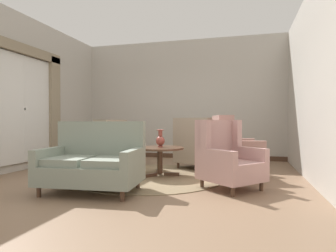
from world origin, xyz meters
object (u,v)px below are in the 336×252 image
object	(u,v)px
armchair_beside_settee	(125,147)
armchair_near_window	(199,148)
coffee_table	(160,152)
armchair_far_left	(101,151)
settee	(93,163)
side_table	(219,154)
armchair_foreground_right	(233,151)
porcelain_vase	(160,140)
armchair_near_sideboard	(227,159)

from	to	relation	value
armchair_beside_settee	armchair_near_window	world-z (taller)	armchair_near_window
coffee_table	armchair_far_left	world-z (taller)	armchair_far_left
settee	armchair_beside_settee	distance (m)	2.48
settee	side_table	xyz separation A→B (m)	(1.64, 1.75, -0.01)
armchair_far_left	armchair_foreground_right	bearing A→B (deg)	102.22
porcelain_vase	armchair_beside_settee	distance (m)	1.52
porcelain_vase	armchair_beside_settee	world-z (taller)	armchair_beside_settee
porcelain_vase	armchair_foreground_right	size ratio (longest dim) A/B	0.29
armchair_beside_settee	armchair_foreground_right	size ratio (longest dim) A/B	1.02
coffee_table	armchair_foreground_right	bearing A→B (deg)	13.89
porcelain_vase	armchair_near_window	distance (m)	1.14
armchair_foreground_right	armchair_far_left	bearing A→B (deg)	84.20
side_table	settee	bearing A→B (deg)	-133.07
coffee_table	armchair_near_window	distance (m)	1.16
side_table	porcelain_vase	bearing A→B (deg)	-163.88
armchair_far_left	side_table	distance (m)	2.27
armchair_beside_settee	coffee_table	bearing A→B (deg)	99.34
coffee_table	porcelain_vase	distance (m)	0.24
coffee_table	armchair_near_sideboard	distance (m)	1.43
armchair_beside_settee	armchair_foreground_right	bearing A→B (deg)	124.97
armchair_near_window	armchair_near_sideboard	xyz separation A→B (m)	(0.70, -1.69, -0.01)
armchair_beside_settee	armchair_near_window	size ratio (longest dim) A/B	0.98
coffee_table	side_table	distance (m)	1.11
side_table	armchair_near_sideboard	bearing A→B (deg)	-78.87
armchair_near_sideboard	side_table	bearing A→B (deg)	52.03
side_table	armchair_near_window	bearing A→B (deg)	126.73
coffee_table	armchair_beside_settee	distance (m)	1.53
armchair_far_left	side_table	bearing A→B (deg)	103.93
porcelain_vase	armchair_near_sideboard	xyz separation A→B (m)	(1.27, -0.73, -0.23)
porcelain_vase	settee	distance (m)	1.58
armchair_foreground_right	armchair_beside_settee	bearing A→B (deg)	59.53
settee	armchair_far_left	bearing A→B (deg)	109.20
armchair_beside_settee	armchair_foreground_right	world-z (taller)	armchair_foreground_right
settee	armchair_near_sideboard	world-z (taller)	armchair_near_sideboard
settee	armchair_beside_settee	bearing A→B (deg)	98.53
porcelain_vase	armchair_near_sideboard	size ratio (longest dim) A/B	0.30
coffee_table	armchair_beside_settee	xyz separation A→B (m)	(-1.15, 1.02, -0.01)
armchair_near_window	side_table	xyz separation A→B (m)	(0.49, -0.66, -0.05)
coffee_table	side_table	world-z (taller)	side_table
coffee_table	armchair_foreground_right	xyz separation A→B (m)	(1.30, 0.32, 0.03)
coffee_table	armchair_near_sideboard	bearing A→B (deg)	-28.51
armchair_near_window	armchair_near_sideboard	distance (m)	1.83
armchair_beside_settee	armchair_far_left	bearing A→B (deg)	49.55
coffee_table	settee	xyz separation A→B (m)	(-0.58, -1.40, -0.03)
armchair_near_sideboard	armchair_far_left	world-z (taller)	armchair_far_left
armchair_near_window	armchair_near_sideboard	bearing A→B (deg)	136.25
armchair_near_sideboard	coffee_table	bearing A→B (deg)	102.39
porcelain_vase	settee	bearing A→B (deg)	-111.71
side_table	armchair_beside_settee	bearing A→B (deg)	163.18
armchair_foreground_right	porcelain_vase	bearing A→B (deg)	87.40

